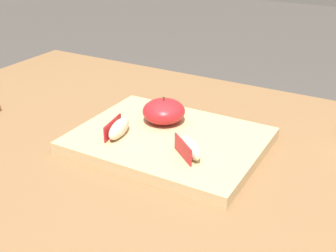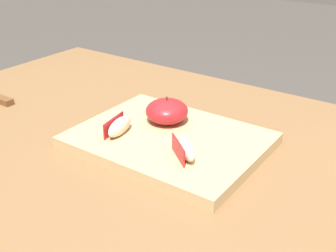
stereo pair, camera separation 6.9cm
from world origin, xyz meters
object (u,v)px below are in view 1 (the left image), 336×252
apple_half_skin_up (164,111)px  apple_wedge_middle (189,148)px  apple_wedge_left (118,128)px  cutting_board (168,141)px

apple_half_skin_up → apple_wedge_middle: size_ratio=1.20×
apple_wedge_left → cutting_board: bearing=30.4°
apple_half_skin_up → apple_wedge_middle: bearing=-42.4°
apple_wedge_middle → apple_wedge_left: size_ratio=0.95×
apple_half_skin_up → apple_wedge_middle: apple_half_skin_up is taller
cutting_board → apple_wedge_left: 0.09m
apple_wedge_middle → apple_wedge_left: same height
cutting_board → apple_half_skin_up: 0.07m
apple_half_skin_up → apple_wedge_left: size_ratio=1.13×
cutting_board → apple_wedge_left: apple_wedge_left is taller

